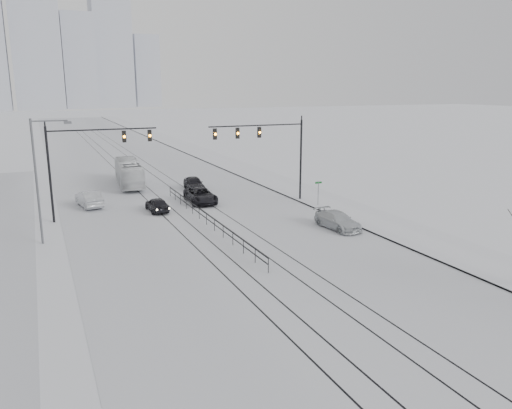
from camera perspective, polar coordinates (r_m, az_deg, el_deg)
name	(u,v)px	position (r m, az deg, el deg)	size (l,w,h in m)	color
road	(137,171)	(69.95, -13.40, 3.80)	(22.00, 260.00, 0.02)	silver
sidewalk_east	(230,164)	(73.51, -2.99, 4.65)	(5.00, 260.00, 0.16)	silver
curb	(214,165)	(72.69, -4.80, 4.50)	(0.10, 260.00, 0.12)	gray
tram_rails	(175,200)	(50.73, -9.21, 0.50)	(5.30, 180.00, 0.01)	black
skyline	(64,47)	(282.79, -21.11, 16.40)	(96.00, 48.00, 72.00)	#ABB0BC
traffic_mast_ne	(270,144)	(47.86, 1.64, 6.88)	(9.60, 0.37, 8.00)	black
traffic_mast_nw	(86,154)	(44.46, -18.85, 5.44)	(9.10, 0.37, 8.00)	black
street_light_west	(40,173)	(38.42, -23.43, 3.37)	(2.73, 0.25, 9.00)	#595B60
median_fence	(206,219)	(41.27, -5.68, -1.62)	(0.06, 24.00, 1.00)	black
street_sign	(318,190)	(47.60, 7.13, 1.68)	(0.70, 0.06, 2.40)	#595B60
sedan_sb_inner	(157,205)	(46.27, -11.25, -0.02)	(1.54, 3.84, 1.31)	black
sedan_sb_outer	(89,199)	(49.79, -18.54, 0.61)	(1.62, 4.64, 1.53)	#B7BABF
sedan_nb_front	(201,196)	(49.11, -6.35, 1.01)	(2.42, 5.25, 1.46)	black
sedan_nb_right	(338,221)	(40.42, 9.31, -1.84)	(1.90, 4.66, 1.35)	silver
sedan_nb_far	(194,183)	(55.40, -7.11, 2.40)	(1.73, 4.31, 1.47)	black
box_truck	(129,173)	(59.15, -14.31, 3.49)	(2.45, 10.46, 2.91)	silver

